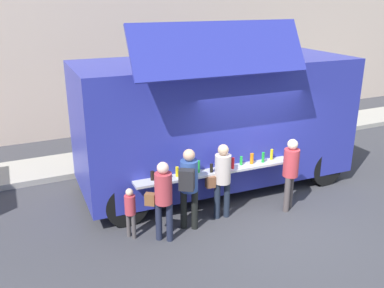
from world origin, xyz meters
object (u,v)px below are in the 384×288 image
(child_near_queue, at_px, (130,209))
(trash_bin, at_px, (277,126))
(customer_rear_waiting, at_px, (163,195))
(customer_mid_with_backpack, at_px, (189,182))
(customer_front_ordering, at_px, (222,175))
(food_truck_main, at_px, (216,119))
(customer_extra_browsing, at_px, (291,168))

(child_near_queue, bearing_deg, trash_bin, 1.82)
(trash_bin, height_order, customer_rear_waiting, customer_rear_waiting)
(trash_bin, relative_size, customer_mid_with_backpack, 0.50)
(customer_front_ordering, bearing_deg, customer_rear_waiting, 110.62)
(food_truck_main, distance_m, customer_extra_browsing, 2.15)
(food_truck_main, distance_m, customer_front_ordering, 1.82)
(customer_mid_with_backpack, relative_size, customer_rear_waiting, 1.05)
(food_truck_main, xyz_separation_m, customer_front_ordering, (-0.67, -1.54, -0.71))
(customer_front_ordering, relative_size, child_near_queue, 1.57)
(food_truck_main, distance_m, customer_mid_with_backpack, 2.33)
(food_truck_main, bearing_deg, trash_bin, 35.47)
(customer_front_ordering, bearing_deg, trash_bin, -38.75)
(customer_front_ordering, xyz_separation_m, customer_mid_with_backpack, (-0.82, -0.14, 0.07))
(food_truck_main, height_order, customer_extra_browsing, food_truck_main)
(trash_bin, relative_size, customer_extra_browsing, 0.53)
(customer_mid_with_backpack, distance_m, customer_extra_browsing, 2.33)
(customer_rear_waiting, xyz_separation_m, child_near_queue, (-0.53, 0.35, -0.33))
(customer_front_ordering, distance_m, child_near_queue, 1.99)
(food_truck_main, relative_size, customer_front_ordering, 3.99)
(customer_extra_browsing, bearing_deg, child_near_queue, 50.25)
(customer_mid_with_backpack, bearing_deg, customer_front_ordering, -45.49)
(customer_front_ordering, relative_size, customer_rear_waiting, 1.02)
(customer_extra_browsing, xyz_separation_m, child_near_queue, (-3.46, 0.36, -0.35))
(customer_mid_with_backpack, xyz_separation_m, child_near_queue, (-1.14, 0.19, -0.42))
(food_truck_main, bearing_deg, customer_extra_browsing, -63.50)
(trash_bin, bearing_deg, customer_extra_browsing, -123.05)
(customer_rear_waiting, bearing_deg, trash_bin, -16.90)
(customer_mid_with_backpack, relative_size, child_near_queue, 1.63)
(customer_rear_waiting, bearing_deg, customer_front_ordering, -41.46)
(customer_extra_browsing, bearing_deg, food_truck_main, -9.51)
(trash_bin, xyz_separation_m, customer_front_ordering, (-4.21, -3.86, 0.54))
(customer_rear_waiting, distance_m, child_near_queue, 0.72)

